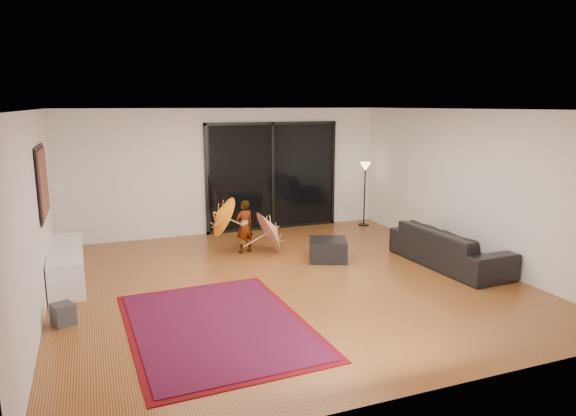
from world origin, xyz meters
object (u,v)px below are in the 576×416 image
ottoman (328,250)px  sofa (449,247)px  media_console (67,264)px  child (244,227)px

ottoman → sofa: bearing=-30.5°
media_console → sofa: bearing=-14.9°
media_console → child: child is taller
ottoman → media_console: bearing=174.2°
media_console → child: size_ratio=1.98×
media_console → sofa: size_ratio=0.87×
sofa → child: 3.73m
media_console → child: bearing=8.9°
media_console → ottoman: 4.40m
sofa → child: bearing=53.6°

